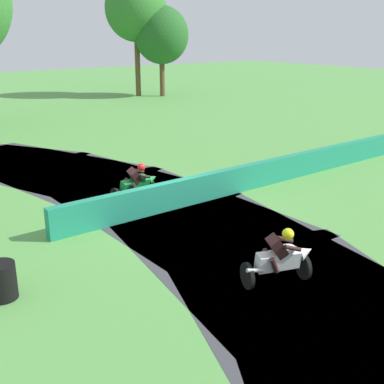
{
  "coord_description": "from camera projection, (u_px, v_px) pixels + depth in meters",
  "views": [
    {
      "loc": [
        -8.12,
        -12.24,
        5.39
      ],
      "look_at": [
        -0.01,
        -1.22,
        0.9
      ],
      "focal_mm": 45.89,
      "sensor_mm": 36.0,
      "label": 1
    }
  ],
  "objects": [
    {
      "name": "ground_plane",
      "position": [
        170.0,
        209.0,
        15.62
      ],
      "size": [
        120.0,
        120.0,
        0.0
      ],
      "primitive_type": "plane",
      "color": "#569947"
    },
    {
      "name": "track_asphalt",
      "position": [
        133.0,
        219.0,
        14.82
      ],
      "size": [
        10.91,
        32.86,
        0.01
      ],
      "color": "#3D3D42",
      "rests_on": "ground"
    },
    {
      "name": "safety_barrier",
      "position": [
        293.0,
        166.0,
        18.89
      ],
      "size": [
        19.76,
        0.8,
        0.9
      ],
      "primitive_type": "cube",
      "rotation": [
        0.0,
        0.0,
        -1.55
      ],
      "color": "#1E8466",
      "rests_on": "ground"
    },
    {
      "name": "motorcycle_lead_white",
      "position": [
        281.0,
        257.0,
        10.79
      ],
      "size": [
        1.69,
        1.12,
        1.43
      ],
      "color": "black",
      "rests_on": "ground"
    },
    {
      "name": "motorcycle_chase_green",
      "position": [
        137.0,
        183.0,
        16.15
      ],
      "size": [
        1.68,
        0.89,
        1.43
      ],
      "color": "black",
      "rests_on": "ground"
    },
    {
      "name": "tire_stack_mid_a",
      "position": [
        1.0,
        281.0,
        10.3
      ],
      "size": [
        0.64,
        0.64,
        0.8
      ],
      "color": "black",
      "rests_on": "ground"
    },
    {
      "name": "tree_far_right",
      "position": [
        136.0,
        9.0,
        40.84
      ],
      "size": [
        5.13,
        5.13,
        9.9
      ],
      "color": "brown",
      "rests_on": "ground"
    },
    {
      "name": "tree_mid_rise",
      "position": [
        161.0,
        35.0,
        41.29
      ],
      "size": [
        4.57,
        4.57,
        7.5
      ],
      "color": "brown",
      "rests_on": "ground"
    }
  ]
}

